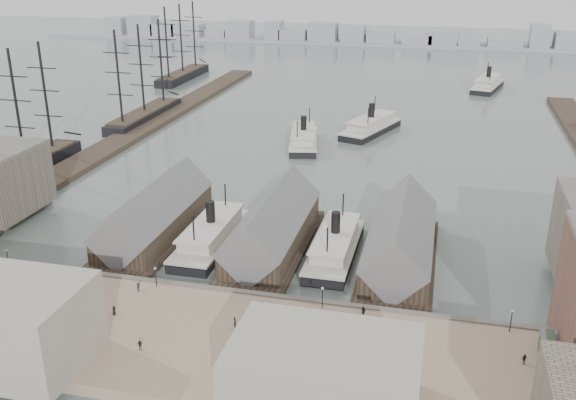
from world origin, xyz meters
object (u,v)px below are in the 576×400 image
(horse_cart_center, at_px, (88,318))
(horse_cart_right, at_px, (295,362))
(horse_cart_left, at_px, (2,293))
(ferry_docked_west, at_px, (212,234))
(tram, at_px, (550,357))

(horse_cart_center, distance_m, horse_cart_right, 35.08)
(horse_cart_left, xyz_separation_m, horse_cart_center, (18.88, -3.93, 0.06))
(horse_cart_left, bearing_deg, horse_cart_center, -82.99)
(ferry_docked_west, height_order, horse_cart_left, ferry_docked_west)
(tram, bearing_deg, ferry_docked_west, 155.78)
(horse_cart_center, xyz_separation_m, horse_cart_right, (34.90, -3.54, 0.03))
(ferry_docked_west, xyz_separation_m, horse_cart_left, (-26.44, -32.38, 0.33))
(ferry_docked_west, xyz_separation_m, horse_cart_right, (27.33, -39.86, 0.42))
(ferry_docked_west, relative_size, tram, 2.87)
(ferry_docked_west, xyz_separation_m, horse_cart_center, (-7.56, -36.31, 0.39))
(tram, distance_m, horse_cart_left, 89.19)
(horse_cart_right, bearing_deg, ferry_docked_west, 28.77)
(horse_cart_left, height_order, horse_cart_right, horse_cart_right)
(tram, bearing_deg, horse_cart_center, -173.64)
(ferry_docked_west, relative_size, horse_cart_right, 6.11)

